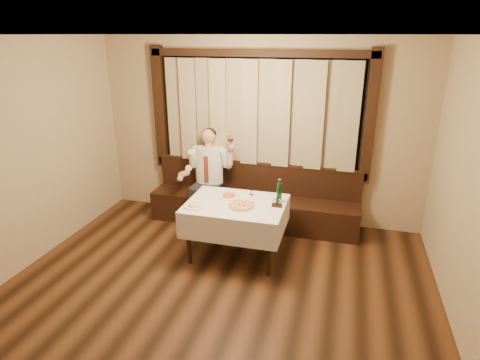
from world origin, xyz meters
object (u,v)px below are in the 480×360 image
(banquette, at_px, (254,204))
(green_bottle, at_px, (279,192))
(dining_table, at_px, (236,210))
(pizza, at_px, (241,206))
(pasta_cream, at_px, (194,204))
(seated_man, at_px, (208,169))
(pasta_red, at_px, (229,194))
(cruet_caddy, at_px, (277,203))

(banquette, bearing_deg, green_bottle, -58.03)
(dining_table, bearing_deg, pizza, -46.15)
(dining_table, height_order, green_bottle, green_bottle)
(pasta_cream, distance_m, seated_man, 1.21)
(banquette, bearing_deg, pasta_red, -99.56)
(dining_table, height_order, seated_man, seated_man)
(pasta_red, height_order, pasta_cream, pasta_red)
(pasta_red, distance_m, cruet_caddy, 0.69)
(pizza, xyz_separation_m, seated_man, (-0.81, 1.03, 0.08))
(pizza, bearing_deg, dining_table, 133.85)
(dining_table, distance_m, cruet_caddy, 0.55)
(banquette, relative_size, pasta_red, 11.21)
(pasta_cream, xyz_separation_m, cruet_caddy, (1.00, 0.27, 0.01))
(pasta_red, height_order, cruet_caddy, cruet_caddy)
(pizza, bearing_deg, banquette, 94.96)
(banquette, xyz_separation_m, cruet_caddy, (0.53, -1.00, 0.49))
(pasta_cream, bearing_deg, pizza, 14.48)
(banquette, distance_m, pasta_cream, 1.44)
(dining_table, bearing_deg, cruet_caddy, 2.10)
(banquette, height_order, cruet_caddy, banquette)
(dining_table, distance_m, pasta_cream, 0.55)
(green_bottle, distance_m, seated_man, 1.45)
(banquette, height_order, dining_table, banquette)
(banquette, height_order, pizza, banquette)
(seated_man, bearing_deg, pizza, -52.03)
(banquette, height_order, pasta_red, banquette)
(pasta_red, xyz_separation_m, pasta_cream, (-0.33, -0.42, -0.00))
(pizza, distance_m, green_bottle, 0.53)
(pizza, relative_size, green_bottle, 1.09)
(pasta_red, distance_m, pasta_cream, 0.53)
(green_bottle, xyz_separation_m, seated_man, (-1.24, 0.76, -0.04))
(seated_man, bearing_deg, green_bottle, -31.46)
(banquette, bearing_deg, seated_man, -172.72)
(dining_table, bearing_deg, seated_man, 127.26)
(pizza, bearing_deg, cruet_caddy, 15.65)
(green_bottle, distance_m, cruet_caddy, 0.18)
(banquette, bearing_deg, pizza, -85.04)
(banquette, xyz_separation_m, pasta_cream, (-0.47, -1.27, 0.48))
(dining_table, height_order, cruet_caddy, cruet_caddy)
(pasta_cream, height_order, green_bottle, green_bottle)
(pasta_cream, xyz_separation_m, green_bottle, (1.00, 0.42, 0.10))
(pizza, relative_size, pasta_red, 1.20)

